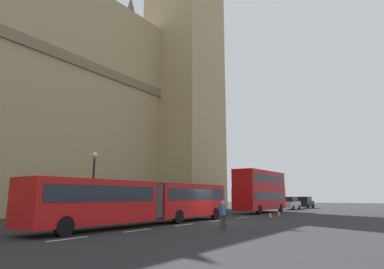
# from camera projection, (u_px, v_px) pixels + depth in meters

# --- Properties ---
(ground_plane) EXTENTS (160.00, 160.00, 0.00)m
(ground_plane) POSITION_uv_depth(u_px,v_px,m) (212.00, 221.00, 25.43)
(ground_plane) COLOR #262628
(lane_centre_marking) EXTENTS (25.20, 0.16, 0.01)m
(lane_centre_marking) POSITION_uv_depth(u_px,v_px,m) (163.00, 227.00, 20.60)
(lane_centre_marking) COLOR silver
(lane_centre_marking) RESTS_ON ground_plane
(articulated_bus) EXTENTS (17.64, 2.54, 2.90)m
(articulated_bus) POSITION_uv_depth(u_px,v_px,m) (147.00, 199.00, 22.54)
(articulated_bus) COLOR red
(articulated_bus) RESTS_ON ground_plane
(double_decker_bus) EXTENTS (10.29, 2.54, 4.90)m
(double_decker_bus) POSITION_uv_depth(u_px,v_px,m) (261.00, 190.00, 38.90)
(double_decker_bus) COLOR #B20F0F
(double_decker_bus) RESTS_ON ground_plane
(sedan_lead) EXTENTS (4.40, 1.86, 1.85)m
(sedan_lead) POSITION_uv_depth(u_px,v_px,m) (290.00, 203.00, 47.54)
(sedan_lead) COLOR #B7B7BC
(sedan_lead) RESTS_ON ground_plane
(sedan_trailing) EXTENTS (4.40, 1.86, 1.85)m
(sedan_trailing) POSITION_uv_depth(u_px,v_px,m) (305.00, 202.00, 53.33)
(sedan_trailing) COLOR black
(sedan_trailing) RESTS_ON ground_plane
(traffic_cone_west) EXTENTS (0.36, 0.36, 0.58)m
(traffic_cone_west) POSITION_uv_depth(u_px,v_px,m) (270.00, 215.00, 29.32)
(traffic_cone_west) COLOR black
(traffic_cone_west) RESTS_ON ground_plane
(traffic_cone_middle) EXTENTS (0.36, 0.36, 0.58)m
(traffic_cone_middle) POSITION_uv_depth(u_px,v_px,m) (279.00, 213.00, 32.40)
(traffic_cone_middle) COLOR black
(traffic_cone_middle) RESTS_ON ground_plane
(street_lamp) EXTENTS (0.44, 0.44, 5.27)m
(street_lamp) POSITION_uv_depth(u_px,v_px,m) (93.00, 181.00, 24.43)
(street_lamp) COLOR black
(street_lamp) RESTS_ON ground_plane
(pedestrian_near_cones) EXTENTS (0.45, 0.46, 1.69)m
(pedestrian_near_cones) POSITION_uv_depth(u_px,v_px,m) (223.00, 214.00, 19.19)
(pedestrian_near_cones) COLOR #333333
(pedestrian_near_cones) RESTS_ON ground_plane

